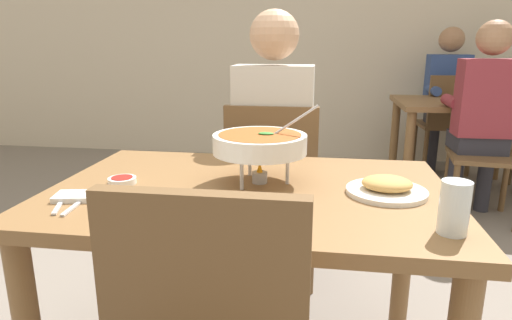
% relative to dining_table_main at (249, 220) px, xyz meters
% --- Properties ---
extents(cafe_rear_partition, '(10.00, 0.10, 3.00)m').
position_rel_dining_table_main_xyz_m(cafe_rear_partition, '(0.00, 3.32, 0.89)').
color(cafe_rear_partition, beige).
rests_on(cafe_rear_partition, ground_plane).
extents(dining_table_main, '(1.24, 0.83, 0.72)m').
position_rel_dining_table_main_xyz_m(dining_table_main, '(0.00, 0.00, 0.00)').
color(dining_table_main, brown).
rests_on(dining_table_main, ground_plane).
extents(chair_diner_main, '(0.44, 0.44, 0.90)m').
position_rel_dining_table_main_xyz_m(chair_diner_main, '(-0.00, 0.70, -0.10)').
color(chair_diner_main, brown).
rests_on(chair_diner_main, ground_plane).
extents(diner_main, '(0.40, 0.45, 1.31)m').
position_rel_dining_table_main_xyz_m(diner_main, '(0.00, 0.73, 0.13)').
color(diner_main, '#2D2D38').
rests_on(diner_main, ground_plane).
extents(curry_bowl, '(0.33, 0.30, 0.26)m').
position_rel_dining_table_main_xyz_m(curry_bowl, '(0.03, 0.05, 0.24)').
color(curry_bowl, silver).
rests_on(curry_bowl, dining_table_main).
extents(rice_plate, '(0.24, 0.24, 0.06)m').
position_rel_dining_table_main_xyz_m(rice_plate, '(-0.11, -0.25, 0.13)').
color(rice_plate, white).
rests_on(rice_plate, dining_table_main).
extents(appetizer_plate, '(0.24, 0.24, 0.06)m').
position_rel_dining_table_main_xyz_m(appetizer_plate, '(0.42, -0.00, 0.13)').
color(appetizer_plate, white).
rests_on(appetizer_plate, dining_table_main).
extents(sauce_dish, '(0.09, 0.09, 0.02)m').
position_rel_dining_table_main_xyz_m(sauce_dish, '(-0.41, -0.02, 0.12)').
color(sauce_dish, white).
rests_on(sauce_dish, dining_table_main).
extents(napkin_folded, '(0.13, 0.10, 0.02)m').
position_rel_dining_table_main_xyz_m(napkin_folded, '(-0.48, -0.18, 0.12)').
color(napkin_folded, white).
rests_on(napkin_folded, dining_table_main).
extents(fork_utensil, '(0.07, 0.16, 0.01)m').
position_rel_dining_table_main_xyz_m(fork_utensil, '(-0.50, -0.23, 0.11)').
color(fork_utensil, silver).
rests_on(fork_utensil, dining_table_main).
extents(spoon_utensil, '(0.03, 0.17, 0.01)m').
position_rel_dining_table_main_xyz_m(spoon_utensil, '(-0.45, -0.23, 0.11)').
color(spoon_utensil, silver).
rests_on(spoon_utensil, dining_table_main).
extents(drink_glass, '(0.07, 0.07, 0.13)m').
position_rel_dining_table_main_xyz_m(drink_glass, '(0.53, -0.27, 0.17)').
color(drink_glass, silver).
rests_on(drink_glass, dining_table_main).
extents(dining_table_far, '(1.00, 0.80, 0.72)m').
position_rel_dining_table_main_xyz_m(dining_table_far, '(1.32, 2.37, -0.02)').
color(dining_table_far, brown).
rests_on(dining_table_far, ground_plane).
extents(chair_bg_left, '(0.47, 0.47, 0.90)m').
position_rel_dining_table_main_xyz_m(chair_bg_left, '(1.34, 2.84, -0.10)').
color(chair_bg_left, brown).
rests_on(chair_bg_left, ground_plane).
extents(chair_bg_right, '(0.49, 0.49, 0.90)m').
position_rel_dining_table_main_xyz_m(chair_bg_right, '(1.32, 1.82, -0.10)').
color(chair_bg_right, brown).
rests_on(chair_bg_right, ground_plane).
extents(patron_bg_left, '(0.40, 0.45, 1.31)m').
position_rel_dining_table_main_xyz_m(patron_bg_left, '(1.34, 2.92, 0.13)').
color(patron_bg_left, '#2D2D38').
rests_on(patron_bg_left, ground_plane).
extents(patron_bg_right, '(0.40, 0.45, 1.31)m').
position_rel_dining_table_main_xyz_m(patron_bg_right, '(1.28, 1.80, 0.13)').
color(patron_bg_right, '#2D2D38').
rests_on(patron_bg_right, ground_plane).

